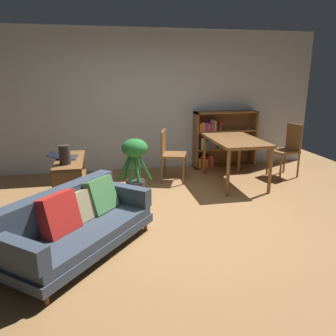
# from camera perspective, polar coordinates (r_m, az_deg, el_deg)

# --- Properties ---
(ground_plane) EXTENTS (8.16, 8.16, 0.00)m
(ground_plane) POSITION_cam_1_polar(r_m,az_deg,el_deg) (4.42, 2.30, -9.18)
(ground_plane) COLOR #9E7042
(back_wall_panel) EXTENTS (6.80, 0.10, 2.70)m
(back_wall_panel) POSITION_cam_1_polar(r_m,az_deg,el_deg) (6.68, -3.16, 11.35)
(back_wall_panel) COLOR silver
(back_wall_panel) RESTS_ON ground_plane
(fabric_couch) EXTENTS (1.68, 1.81, 0.71)m
(fabric_couch) POSITION_cam_1_polar(r_m,az_deg,el_deg) (3.75, -15.53, -8.94)
(fabric_couch) COLOR brown
(fabric_couch) RESTS_ON ground_plane
(media_console) EXTENTS (0.40, 1.17, 0.64)m
(media_console) POSITION_cam_1_polar(r_m,az_deg,el_deg) (5.28, -16.25, -1.89)
(media_console) COLOR brown
(media_console) RESTS_ON ground_plane
(open_laptop) EXTENTS (0.44, 0.36, 0.08)m
(open_laptop) POSITION_cam_1_polar(r_m,az_deg,el_deg) (5.27, -17.30, 1.88)
(open_laptop) COLOR #333338
(open_laptop) RESTS_ON media_console
(desk_speaker) EXTENTS (0.15, 0.15, 0.27)m
(desk_speaker) POSITION_cam_1_polar(r_m,az_deg,el_deg) (4.88, -17.28, 2.18)
(desk_speaker) COLOR #2D2823
(desk_speaker) RESTS_ON media_console
(potted_floor_plant) EXTENTS (0.55, 0.47, 0.89)m
(potted_floor_plant) POSITION_cam_1_polar(r_m,az_deg,el_deg) (5.30, -5.72, 1.39)
(potted_floor_plant) COLOR #333338
(potted_floor_plant) RESTS_ON ground_plane
(dining_table) EXTENTS (0.81, 1.33, 0.79)m
(dining_table) POSITION_cam_1_polar(r_m,az_deg,el_deg) (5.86, 11.47, 4.11)
(dining_table) COLOR brown
(dining_table) RESTS_ON ground_plane
(dining_chair_near) EXTENTS (0.55, 0.57, 0.91)m
(dining_chair_near) POSITION_cam_1_polar(r_m,az_deg,el_deg) (5.93, 0.31, 2.77)
(dining_chair_near) COLOR brown
(dining_chair_near) RESTS_ON ground_plane
(dining_chair_far) EXTENTS (0.51, 0.48, 0.98)m
(dining_chair_far) POSITION_cam_1_polar(r_m,az_deg,el_deg) (6.61, 19.83, 3.36)
(dining_chair_far) COLOR brown
(dining_chair_far) RESTS_ON ground_plane
(bookshelf) EXTENTS (1.29, 0.31, 1.14)m
(bookshelf) POSITION_cam_1_polar(r_m,az_deg,el_deg) (6.96, 8.87, 4.79)
(bookshelf) COLOR brown
(bookshelf) RESTS_ON ground_plane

